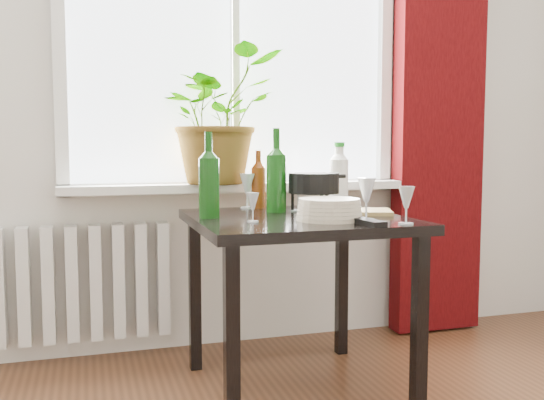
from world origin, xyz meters
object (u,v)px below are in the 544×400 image
object	(u,v)px
bottle_amber	(259,179)
plate_stack	(329,210)
fondue_pot	(314,192)
table	(297,238)
wineglass_front_right	(366,199)
wine_bottle_right	(276,169)
cleaning_bottle	(339,173)
wineglass_back_center	(298,191)
tv_remote	(367,222)
wineglass_back_left	(247,191)
radiator	(84,283)
wine_bottle_left	(209,174)
wineglass_far_right	(406,205)
wineglass_front_left	(253,207)
potted_plant	(218,116)
cutting_board	(355,212)

from	to	relation	value
bottle_amber	plate_stack	distance (m)	0.56
plate_stack	fondue_pot	world-z (taller)	fondue_pot
table	wineglass_front_right	distance (m)	0.35
wine_bottle_right	plate_stack	xyz separation A→B (m)	(0.11, -0.35, -0.15)
cleaning_bottle	wineglass_back_center	xyz separation A→B (m)	(-0.27, -0.18, -0.07)
wine_bottle_right	tv_remote	bearing A→B (deg)	-69.45
wineglass_back_left	radiator	bearing A→B (deg)	159.65
wine_bottle_left	wineglass_far_right	xyz separation A→B (m)	(0.65, -0.42, -0.10)
table	tv_remote	bearing A→B (deg)	-63.67
wineglass_far_right	tv_remote	bearing A→B (deg)	163.89
plate_stack	wineglass_far_right	bearing A→B (deg)	-41.63
wineglass_far_right	wineglass_front_left	xyz separation A→B (m)	(-0.53, 0.22, -0.02)
table	wine_bottle_left	distance (m)	0.45
potted_plant	wine_bottle_right	world-z (taller)	potted_plant
bottle_amber	fondue_pot	bearing A→B (deg)	-51.80
wine_bottle_right	plate_stack	world-z (taller)	wine_bottle_right
fondue_pot	tv_remote	distance (m)	0.47
wineglass_back_center	tv_remote	world-z (taller)	wineglass_back_center
potted_plant	cutting_board	size ratio (longest dim) A/B	2.12
wine_bottle_left	wineglass_front_left	size ratio (longest dim) A/B	3.10
plate_stack	wineglass_front_left	bearing A→B (deg)	175.40
radiator	wineglass_back_center	bearing A→B (deg)	-26.50
table	bottle_amber	bearing A→B (deg)	99.29
potted_plant	wineglass_front_right	world-z (taller)	potted_plant
wineglass_front_right	wineglass_back_center	size ratio (longest dim) A/B	0.96
table	wine_bottle_right	world-z (taller)	wine_bottle_right
tv_remote	radiator	bearing A→B (deg)	130.83
bottle_amber	wineglass_back_left	xyz separation A→B (m)	(-0.06, -0.01, -0.05)
potted_plant	cleaning_bottle	distance (m)	0.65
wineglass_back_center	wineglass_front_left	size ratio (longest dim) A/B	1.55
plate_stack	wineglass_back_left	bearing A→B (deg)	110.10
radiator	plate_stack	distance (m)	1.28
plate_stack	fondue_pot	bearing A→B (deg)	80.53
wine_bottle_left	wineglass_front_right	world-z (taller)	wine_bottle_left
potted_plant	wine_bottle_right	xyz separation A→B (m)	(0.18, -0.37, -0.24)
radiator	tv_remote	size ratio (longest dim) A/B	4.28
fondue_pot	plate_stack	bearing A→B (deg)	-94.78
radiator	tv_remote	distance (m)	1.44
tv_remote	cutting_board	bearing A→B (deg)	66.62
wineglass_front_right	wineglass_back_center	world-z (taller)	wineglass_back_center
cutting_board	wineglass_back_left	bearing A→B (deg)	138.81
wineglass_front_left	radiator	bearing A→B (deg)	128.91
wine_bottle_right	wineglass_back_center	world-z (taller)	wine_bottle_right
cleaning_bottle	wineglass_front_left	bearing A→B (deg)	-139.08
fondue_pot	tv_remote	xyz separation A→B (m)	(0.04, -0.46, -0.08)
wineglass_back_left	wine_bottle_left	bearing A→B (deg)	-128.32
wineglass_back_center	cutting_board	xyz separation A→B (m)	(0.20, -0.15, -0.08)
wine_bottle_right	plate_stack	bearing A→B (deg)	-73.30
fondue_pot	wineglass_front_left	bearing A→B (deg)	-137.41
wine_bottle_right	cleaning_bottle	distance (m)	0.40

